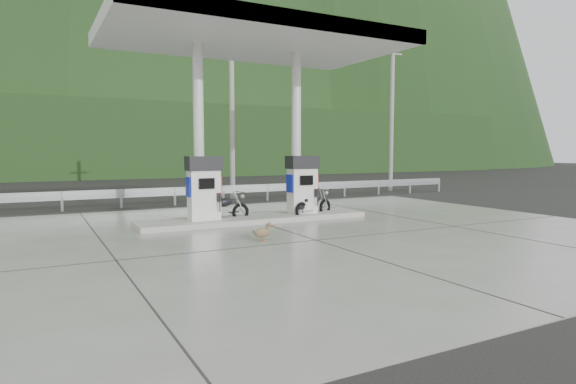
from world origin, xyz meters
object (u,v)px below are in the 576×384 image
gas_pump_right (302,185)px  motorcycle_left (314,205)px  motorcycle_right (222,209)px  duck (262,233)px  gas_pump_left (204,188)px

gas_pump_right → motorcycle_left: gas_pump_right is taller
motorcycle_left → motorcycle_right: size_ratio=0.99×
motorcycle_left → motorcycle_right: (-2.97, 0.28, 0.00)m
duck → motorcycle_right: bearing=77.0°
gas_pump_right → motorcycle_right: bearing=174.5°
motorcycle_left → duck: size_ratio=3.22×
motorcycle_left → motorcycle_right: motorcycle_right is taller
gas_pump_left → gas_pump_right: bearing=0.0°
gas_pump_left → gas_pump_right: 3.20m
gas_pump_left → motorcycle_left: (3.60, -0.03, -0.67)m
gas_pump_right → duck: 4.14m
gas_pump_right → motorcycle_left: bearing=-5.0°
gas_pump_right → duck: bearing=-133.0°
duck → gas_pump_left: bearing=88.7°
gas_pump_left → gas_pump_right: (3.20, 0.00, 0.00)m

